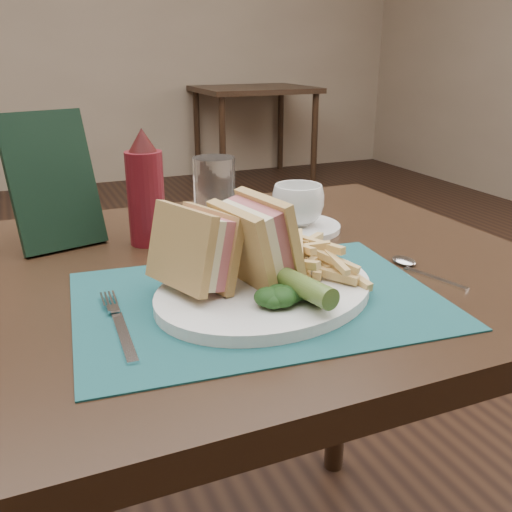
% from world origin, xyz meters
% --- Properties ---
extents(floor, '(7.00, 7.00, 0.00)m').
position_xyz_m(floor, '(0.00, 0.00, 0.00)').
color(floor, black).
rests_on(floor, ground).
extents(wall_back, '(6.00, 0.00, 6.00)m').
position_xyz_m(wall_back, '(0.00, 3.50, 0.00)').
color(wall_back, gray).
rests_on(wall_back, ground).
extents(table_main, '(0.90, 0.75, 0.75)m').
position_xyz_m(table_main, '(0.00, -0.50, 0.38)').
color(table_main, black).
rests_on(table_main, ground).
extents(table_bg_right, '(0.90, 0.75, 0.75)m').
position_xyz_m(table_bg_right, '(1.56, 3.12, 0.38)').
color(table_bg_right, black).
rests_on(table_bg_right, ground).
extents(placemat, '(0.48, 0.36, 0.00)m').
position_xyz_m(placemat, '(-0.02, -0.64, 0.75)').
color(placemat, '#17494B').
rests_on(placemat, table_main).
extents(plate, '(0.36, 0.33, 0.01)m').
position_xyz_m(plate, '(-0.01, -0.63, 0.76)').
color(plate, white).
rests_on(plate, placemat).
extents(sandwich_half_a, '(0.11, 0.13, 0.11)m').
position_xyz_m(sandwich_half_a, '(-0.12, -0.61, 0.82)').
color(sandwich_half_a, tan).
rests_on(sandwich_half_a, plate).
extents(sandwich_half_b, '(0.10, 0.13, 0.11)m').
position_xyz_m(sandwich_half_b, '(-0.04, -0.62, 0.82)').
color(sandwich_half_b, tan).
rests_on(sandwich_half_b, plate).
extents(kale_garnish, '(0.11, 0.08, 0.03)m').
position_xyz_m(kale_garnish, '(-0.01, -0.69, 0.78)').
color(kale_garnish, black).
rests_on(kale_garnish, plate).
extents(pickle_spear, '(0.05, 0.12, 0.03)m').
position_xyz_m(pickle_spear, '(0.00, -0.69, 0.79)').
color(pickle_spear, '#4B6928').
rests_on(pickle_spear, plate).
extents(fries_pile, '(0.18, 0.20, 0.05)m').
position_xyz_m(fries_pile, '(0.06, -0.61, 0.79)').
color(fries_pile, tan).
rests_on(fries_pile, plate).
extents(fork, '(0.04, 0.17, 0.01)m').
position_xyz_m(fork, '(-0.20, -0.64, 0.76)').
color(fork, silver).
rests_on(fork, placemat).
extents(spoon, '(0.07, 0.15, 0.01)m').
position_xyz_m(spoon, '(0.23, -0.64, 0.76)').
color(spoon, silver).
rests_on(spoon, table_main).
extents(saucer, '(0.15, 0.15, 0.01)m').
position_xyz_m(saucer, '(0.16, -0.39, 0.76)').
color(saucer, white).
rests_on(saucer, table_main).
extents(coffee_cup, '(0.12, 0.12, 0.07)m').
position_xyz_m(coffee_cup, '(0.16, -0.39, 0.80)').
color(coffee_cup, white).
rests_on(coffee_cup, saucer).
extents(drinking_glass, '(0.08, 0.08, 0.13)m').
position_xyz_m(drinking_glass, '(0.02, -0.35, 0.81)').
color(drinking_glass, white).
rests_on(drinking_glass, table_main).
extents(ketchup_bottle, '(0.08, 0.08, 0.19)m').
position_xyz_m(ketchup_bottle, '(-0.10, -0.36, 0.84)').
color(ketchup_bottle, '#5D0F17').
rests_on(ketchup_bottle, table_main).
extents(check_presenter, '(0.15, 0.11, 0.21)m').
position_xyz_m(check_presenter, '(-0.23, -0.31, 0.86)').
color(check_presenter, black).
rests_on(check_presenter, table_main).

